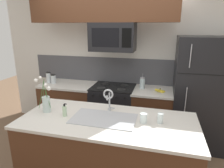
# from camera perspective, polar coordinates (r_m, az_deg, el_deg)

# --- Properties ---
(ground_plane) EXTENTS (10.00, 10.00, 0.00)m
(ground_plane) POSITION_cam_1_polar(r_m,az_deg,el_deg) (3.22, -3.94, -21.41)
(ground_plane) COLOR brown
(rear_partition) EXTENTS (5.20, 0.10, 2.60)m
(rear_partition) POSITION_cam_1_polar(r_m,az_deg,el_deg) (3.79, 6.18, 6.03)
(rear_partition) COLOR silver
(rear_partition) RESTS_ON ground
(splash_band) EXTENTS (3.42, 0.01, 0.48)m
(splash_band) POSITION_cam_1_polar(r_m,az_deg,el_deg) (3.82, 1.52, 3.91)
(splash_band) COLOR #4C4C51
(splash_band) RESTS_ON rear_partition
(back_counter_left) EXTENTS (1.03, 0.65, 0.91)m
(back_counter_left) POSITION_cam_1_polar(r_m,az_deg,el_deg) (4.02, -12.01, -6.15)
(back_counter_left) COLOR #4C2B19
(back_counter_left) RESTS_ON ground
(back_counter_right) EXTENTS (0.68, 0.65, 0.91)m
(back_counter_right) POSITION_cam_1_polar(r_m,az_deg,el_deg) (3.64, 11.28, -8.58)
(back_counter_right) COLOR #4C2B19
(back_counter_right) RESTS_ON ground
(stove_range) EXTENTS (0.76, 0.64, 0.93)m
(stove_range) POSITION_cam_1_polar(r_m,az_deg,el_deg) (3.73, 0.31, -7.52)
(stove_range) COLOR black
(stove_range) RESTS_ON ground
(microwave) EXTENTS (0.74, 0.40, 0.46)m
(microwave) POSITION_cam_1_polar(r_m,az_deg,el_deg) (3.40, 0.25, 13.27)
(microwave) COLOR black
(upper_cabinet_band) EXTENTS (2.41, 0.34, 0.60)m
(upper_cabinet_band) POSITION_cam_1_polar(r_m,az_deg,el_deg) (3.43, -2.91, 22.14)
(upper_cabinet_band) COLOR #4C2B19
(refrigerator) EXTENTS (0.84, 0.74, 1.82)m
(refrigerator) POSITION_cam_1_polar(r_m,az_deg,el_deg) (3.55, 23.82, -2.52)
(refrigerator) COLOR black
(refrigerator) RESTS_ON ground
(storage_jar_tall) EXTENTS (0.08, 0.08, 0.21)m
(storage_jar_tall) POSITION_cam_1_polar(r_m,az_deg,el_deg) (4.03, -17.69, 1.84)
(storage_jar_tall) COLOR silver
(storage_jar_tall) RESTS_ON back_counter_left
(storage_jar_medium) EXTENTS (0.09, 0.09, 0.17)m
(storage_jar_medium) POSITION_cam_1_polar(r_m,az_deg,el_deg) (3.97, -16.41, 1.43)
(storage_jar_medium) COLOR silver
(storage_jar_medium) RESTS_ON back_counter_left
(banana_bunch) EXTENTS (0.19, 0.12, 0.08)m
(banana_bunch) POSITION_cam_1_polar(r_m,az_deg,el_deg) (3.41, 13.56, -1.88)
(banana_bunch) COLOR yellow
(banana_bunch) RESTS_ON back_counter_right
(french_press) EXTENTS (0.09, 0.09, 0.27)m
(french_press) POSITION_cam_1_polar(r_m,az_deg,el_deg) (3.52, 8.65, 0.28)
(french_press) COLOR silver
(french_press) RESTS_ON back_counter_right
(island_counter) EXTENTS (2.08, 0.92, 0.91)m
(island_counter) POSITION_cam_1_polar(r_m,az_deg,el_deg) (2.62, -1.27, -18.95)
(island_counter) COLOR #4C2B19
(island_counter) RESTS_ON ground
(kitchen_sink) EXTENTS (0.76, 0.44, 0.16)m
(kitchen_sink) POSITION_cam_1_polar(r_m,az_deg,el_deg) (2.43, -2.37, -11.35)
(kitchen_sink) COLOR #ADAFB5
(kitchen_sink) RESTS_ON island_counter
(sink_faucet) EXTENTS (0.14, 0.14, 0.31)m
(sink_faucet) POSITION_cam_1_polar(r_m,az_deg,el_deg) (2.52, -0.98, -3.73)
(sink_faucet) COLOR #B7BABF
(sink_faucet) RESTS_ON island_counter
(dish_soap_bottle) EXTENTS (0.06, 0.05, 0.16)m
(dish_soap_bottle) POSITION_cam_1_polar(r_m,az_deg,el_deg) (2.51, -13.39, -7.47)
(dish_soap_bottle) COLOR beige
(dish_soap_bottle) RESTS_ON island_counter
(drinking_glass) EXTENTS (0.08, 0.08, 0.11)m
(drinking_glass) POSITION_cam_1_polar(r_m,az_deg,el_deg) (2.32, 9.00, -9.61)
(drinking_glass) COLOR silver
(drinking_glass) RESTS_ON island_counter
(spare_glass) EXTENTS (0.06, 0.06, 0.12)m
(spare_glass) POSITION_cam_1_polar(r_m,az_deg,el_deg) (2.34, 13.61, -9.48)
(spare_glass) COLOR silver
(spare_glass) RESTS_ON island_counter
(flower_vase) EXTENTS (0.19, 0.15, 0.46)m
(flower_vase) POSITION_cam_1_polar(r_m,az_deg,el_deg) (2.67, -18.31, -4.97)
(flower_vase) COLOR silver
(flower_vase) RESTS_ON island_counter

